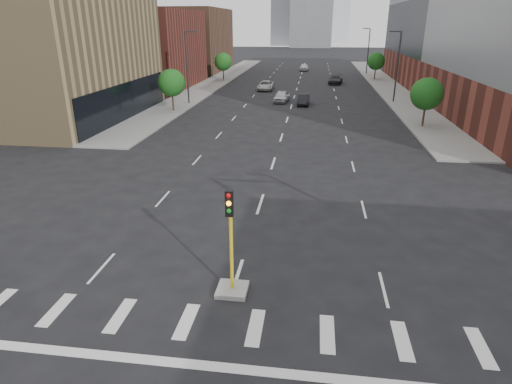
% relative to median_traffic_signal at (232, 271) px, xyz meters
% --- Properties ---
extents(sidewalk_left_far, '(5.00, 92.00, 0.15)m').
position_rel_median_traffic_signal_xyz_m(sidewalk_left_far, '(-15.00, 65.03, -0.90)').
color(sidewalk_left_far, gray).
rests_on(sidewalk_left_far, ground).
extents(sidewalk_right_far, '(5.00, 92.00, 0.15)m').
position_rel_median_traffic_signal_xyz_m(sidewalk_right_far, '(15.00, 65.03, -0.90)').
color(sidewalk_right_far, gray).
rests_on(sidewalk_right_far, ground).
extents(building_left_mid, '(20.00, 24.00, 14.00)m').
position_rel_median_traffic_signal_xyz_m(building_left_mid, '(-27.50, 31.03, 6.03)').
color(building_left_mid, '#998056').
rests_on(building_left_mid, ground).
extents(building_left_far_a, '(20.00, 22.00, 12.00)m').
position_rel_median_traffic_signal_xyz_m(building_left_far_a, '(-27.50, 57.03, 5.03)').
color(building_left_far_a, brown).
rests_on(building_left_far_a, ground).
extents(building_left_far_b, '(20.00, 24.00, 13.00)m').
position_rel_median_traffic_signal_xyz_m(building_left_far_b, '(-27.50, 83.03, 5.53)').
color(building_left_far_b, brown).
rests_on(building_left_far_b, ground).
extents(median_traffic_signal, '(1.20, 1.20, 4.40)m').
position_rel_median_traffic_signal_xyz_m(median_traffic_signal, '(0.00, 0.00, 0.00)').
color(median_traffic_signal, '#999993').
rests_on(median_traffic_signal, ground).
extents(streetlight_right_a, '(1.60, 0.22, 9.07)m').
position_rel_median_traffic_signal_xyz_m(streetlight_right_a, '(13.41, 46.03, 4.04)').
color(streetlight_right_a, '#2D2D30').
rests_on(streetlight_right_a, ground).
extents(streetlight_right_b, '(1.60, 0.22, 9.07)m').
position_rel_median_traffic_signal_xyz_m(streetlight_right_b, '(13.41, 81.03, 4.04)').
color(streetlight_right_b, '#2D2D30').
rests_on(streetlight_right_b, ground).
extents(streetlight_left, '(1.60, 0.22, 9.07)m').
position_rel_median_traffic_signal_xyz_m(streetlight_left, '(-13.41, 41.03, 4.04)').
color(streetlight_left, '#2D2D30').
rests_on(streetlight_left, ground).
extents(tree_left_near, '(3.20, 3.20, 4.85)m').
position_rel_median_traffic_signal_xyz_m(tree_left_near, '(-14.00, 36.03, 2.42)').
color(tree_left_near, '#382619').
rests_on(tree_left_near, ground).
extents(tree_left_far, '(3.20, 3.20, 4.85)m').
position_rel_median_traffic_signal_xyz_m(tree_left_far, '(-14.00, 66.03, 2.42)').
color(tree_left_far, '#382619').
rests_on(tree_left_far, ground).
extents(tree_right_near, '(3.20, 3.20, 4.85)m').
position_rel_median_traffic_signal_xyz_m(tree_right_near, '(14.00, 31.03, 2.42)').
color(tree_right_near, '#382619').
rests_on(tree_right_near, ground).
extents(tree_right_far, '(3.20, 3.20, 4.85)m').
position_rel_median_traffic_signal_xyz_m(tree_right_far, '(14.00, 71.03, 2.42)').
color(tree_right_far, '#382619').
rests_on(tree_right_far, ground).
extents(car_near_left, '(2.19, 4.52, 1.49)m').
position_rel_median_traffic_signal_xyz_m(car_near_left, '(-1.50, 44.44, -0.23)').
color(car_near_left, silver).
rests_on(car_near_left, ground).
extents(car_mid_right, '(1.51, 4.16, 1.36)m').
position_rel_median_traffic_signal_xyz_m(car_mid_right, '(1.50, 42.58, -0.29)').
color(car_mid_right, black).
rests_on(car_mid_right, ground).
extents(car_far_left, '(2.40, 5.16, 1.43)m').
position_rel_median_traffic_signal_xyz_m(car_far_left, '(-4.88, 55.19, -0.26)').
color(car_far_left, silver).
rests_on(car_far_left, ground).
extents(car_deep_right, '(2.87, 5.45, 1.51)m').
position_rel_median_traffic_signal_xyz_m(car_deep_right, '(6.48, 64.25, -0.22)').
color(car_deep_right, black).
rests_on(car_deep_right, ground).
extents(car_distant, '(1.85, 4.57, 1.55)m').
position_rel_median_traffic_signal_xyz_m(car_distant, '(0.31, 86.30, -0.20)').
color(car_distant, silver).
rests_on(car_distant, ground).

